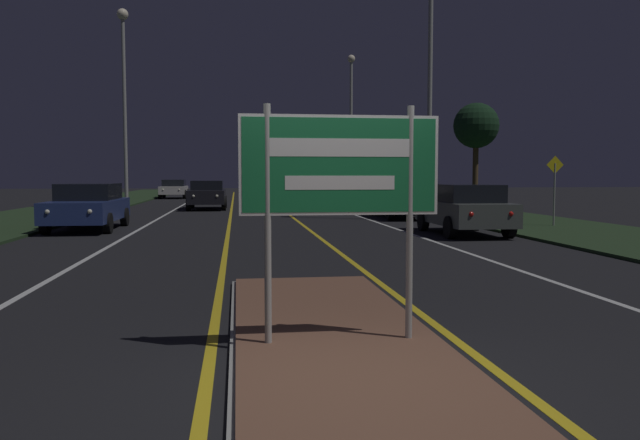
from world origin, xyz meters
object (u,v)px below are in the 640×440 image
at_px(car_approaching_2, 174,188).
at_px(streetlight_left_far, 124,79).
at_px(highway_sign, 340,176).
at_px(streetlight_right_near, 430,42).
at_px(streetlight_right_far, 351,112).
at_px(car_receding_0, 464,208).
at_px(car_receding_1, 402,200).
at_px(warning_sign, 555,184).
at_px(car_approaching_0, 88,206).
at_px(car_approaching_1, 207,194).

bearing_deg(car_approaching_2, streetlight_left_far, -92.53).
bearing_deg(highway_sign, streetlight_right_near, 69.76).
xyz_separation_m(streetlight_left_far, streetlight_right_far, (12.65, 6.61, -0.79)).
height_order(car_receding_0, car_receding_1, car_receding_0).
bearing_deg(warning_sign, highway_sign, -125.22).
bearing_deg(car_approaching_0, streetlight_left_far, 93.46).
distance_m(car_receding_1, car_approaching_1, 11.35).
bearing_deg(streetlight_right_far, car_approaching_0, -123.96).
relative_size(highway_sign, streetlight_right_far, 0.26).
relative_size(streetlight_right_near, streetlight_right_far, 1.07).
distance_m(highway_sign, car_approaching_1, 26.92).
bearing_deg(streetlight_left_far, car_approaching_1, 9.96).
relative_size(highway_sign, car_approaching_2, 0.58).
bearing_deg(warning_sign, car_approaching_1, 132.52).
xyz_separation_m(streetlight_right_near, car_receding_1, (-0.59, 1.80, -6.09)).
relative_size(highway_sign, warning_sign, 1.02).
bearing_deg(streetlight_right_far, car_receding_1, -91.53).
bearing_deg(warning_sign, streetlight_left_far, 142.10).
height_order(car_receding_0, car_approaching_1, car_receding_0).
distance_m(car_receding_1, warning_sign, 6.72).
bearing_deg(highway_sign, warning_sign, 54.78).
height_order(car_receding_0, warning_sign, warning_sign).
distance_m(car_approaching_2, warning_sign, 32.79).
bearing_deg(warning_sign, car_approaching_0, 174.99).
bearing_deg(car_receding_1, streetlight_left_far, 150.27).
height_order(streetlight_right_near, car_approaching_0, streetlight_right_near).
bearing_deg(car_receding_1, warning_sign, -55.42).
height_order(car_approaching_0, car_approaching_2, car_approaching_0).
relative_size(car_receding_0, car_approaching_2, 1.01).
xyz_separation_m(highway_sign, streetlight_left_far, (-6.50, 26.08, 4.74)).
height_order(car_receding_0, car_approaching_2, car_receding_0).
relative_size(car_approaching_0, warning_sign, 2.01).
height_order(streetlight_right_far, car_receding_0, streetlight_right_far).
relative_size(car_receding_0, car_approaching_0, 0.88).
xyz_separation_m(highway_sign, streetlight_right_far, (6.14, 32.69, 3.95)).
xyz_separation_m(streetlight_right_far, warning_sign, (3.43, -19.12, -4.24)).
bearing_deg(warning_sign, car_approaching_2, 117.93).
relative_size(streetlight_left_far, car_receding_0, 2.39).
height_order(car_receding_1, car_approaching_0, car_approaching_0).
relative_size(highway_sign, car_receding_0, 0.57).
distance_m(streetlight_right_near, warning_sign, 7.26).
bearing_deg(streetlight_left_far, highway_sign, -76.00).
bearing_deg(car_approaching_0, car_receding_0, -15.41).
height_order(streetlight_right_near, car_approaching_1, streetlight_right_near).
bearing_deg(streetlight_right_far, streetlight_left_far, -152.42).
xyz_separation_m(highway_sign, car_approaching_1, (-2.54, 26.78, -0.99)).
bearing_deg(car_receding_0, highway_sign, -116.07).
bearing_deg(car_approaching_1, car_approaching_2, 101.60).
xyz_separation_m(streetlight_right_far, car_receding_0, (-0.41, -20.96, -4.94)).
bearing_deg(car_approaching_0, streetlight_right_far, 56.04).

